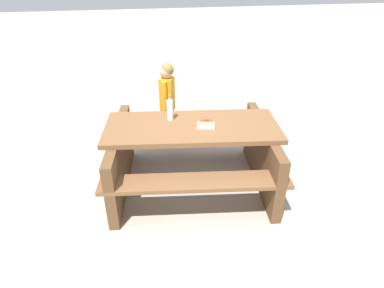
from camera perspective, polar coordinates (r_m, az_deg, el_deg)
ground_plane at (r=3.80m, az=0.00°, el=-6.90°), size 30.00×30.00×0.00m
picnic_table at (r=3.55m, az=0.00°, el=-1.13°), size 1.97×1.62×0.75m
soda_bottle at (r=3.48m, az=-3.85°, el=6.18°), size 0.07×0.07×0.28m
hotdog_tray at (r=3.36m, az=2.43°, el=3.46°), size 0.20×0.14×0.08m
child_in_coat at (r=4.26m, az=-4.32°, el=8.52°), size 0.22×0.26×1.14m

